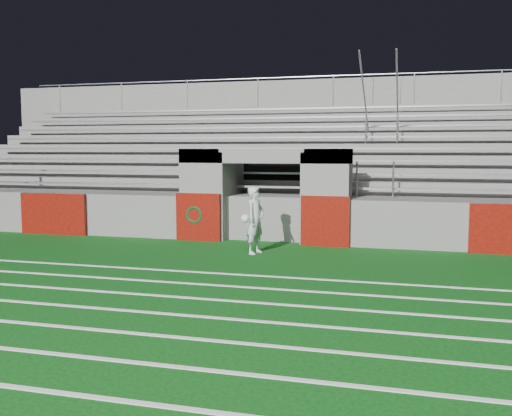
% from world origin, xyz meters
% --- Properties ---
extents(ground, '(90.00, 90.00, 0.00)m').
position_xyz_m(ground, '(0.00, 0.00, 0.00)').
color(ground, '#0B4310').
rests_on(ground, ground).
extents(field_markings, '(28.00, 8.09, 0.01)m').
position_xyz_m(field_markings, '(0.00, -5.00, 0.01)').
color(field_markings, white).
rests_on(field_markings, ground).
extents(stadium_structure, '(26.00, 8.48, 5.42)m').
position_xyz_m(stadium_structure, '(0.00, 7.97, 1.49)').
color(stadium_structure, '#615E5C').
rests_on(stadium_structure, ground).
extents(goalkeeper_with_ball, '(0.58, 0.70, 1.67)m').
position_xyz_m(goalkeeper_with_ball, '(0.28, 1.44, 0.84)').
color(goalkeeper_with_ball, silver).
rests_on(goalkeeper_with_ball, ground).
extents(hose_coil, '(0.52, 0.15, 0.53)m').
position_xyz_m(hose_coil, '(-1.91, 2.93, 0.75)').
color(hose_coil, '#0C3E0F').
rests_on(hose_coil, ground).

